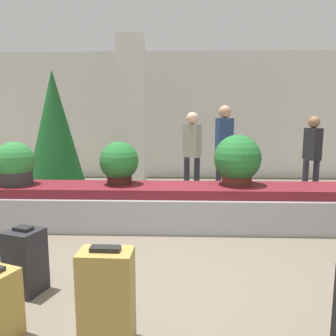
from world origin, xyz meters
TOP-DOWN VIEW (x-y plane):
  - ground_plane at (0.00, 0.00)m, footprint 18.00×18.00m
  - back_wall at (0.00, 5.61)m, footprint 18.00×0.06m
  - carousel at (0.00, 1.66)m, footprint 7.57×0.88m
  - pillar at (-0.84, 3.97)m, footprint 0.53×0.53m
  - suitcase_0 at (-0.32, -0.88)m, footprint 0.36×0.23m
  - suitcase_1 at (-1.19, -0.23)m, footprint 0.35×0.35m
  - potted_plant_0 at (-0.71, 1.74)m, footprint 0.56×0.56m
  - potted_plant_1 at (0.99, 1.76)m, footprint 0.67×0.67m
  - potted_plant_2 at (-2.19, 1.64)m, footprint 0.55×0.55m
  - traveler_0 at (0.40, 3.40)m, footprint 0.36×0.34m
  - traveler_1 at (1.06, 3.69)m, footprint 0.36×0.28m
  - traveler_2 at (2.67, 3.35)m, footprint 0.31×0.36m
  - decorated_tree at (-2.15, 3.08)m, footprint 1.11×1.11m

SIDE VIEW (x-z plane):
  - ground_plane at x=0.00m, z-range 0.00..0.00m
  - carousel at x=0.00m, z-range -0.01..0.58m
  - suitcase_1 at x=-1.19m, z-range -0.01..0.59m
  - suitcase_0 at x=-0.32m, z-range -0.01..0.69m
  - potted_plant_2 at x=-2.19m, z-range 0.58..1.20m
  - potted_plant_0 at x=-0.71m, z-range 0.59..1.21m
  - traveler_2 at x=2.67m, z-range 0.14..1.72m
  - potted_plant_1 at x=0.99m, z-range 0.58..1.30m
  - traveler_0 at x=0.40m, z-range 0.16..1.81m
  - traveler_1 at x=1.06m, z-range 0.19..1.99m
  - decorated_tree at x=-2.15m, z-range 0.09..2.50m
  - back_wall at x=0.00m, z-range 0.00..3.20m
  - pillar at x=-0.84m, z-range 0.00..3.20m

